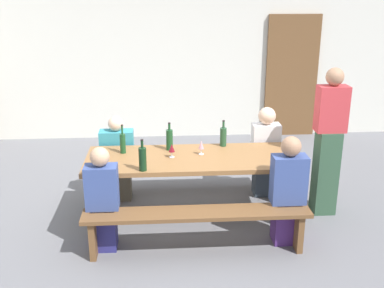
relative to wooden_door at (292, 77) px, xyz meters
The scene contains 17 objects.
ground_plane 3.76m from the wooden_door, 122.48° to the right, with size 24.00×24.00×0.00m, color slate.
back_wall 2.02m from the wooden_door, behind, with size 14.00×0.20×3.20m, color silver.
wooden_door is the anchor object (origin of this frame).
tasting_table 3.63m from the wooden_door, 122.48° to the right, with size 2.35×0.87×0.75m.
bench_near 4.31m from the wooden_door, 117.15° to the right, with size 2.25×0.30×0.45m.
bench_far 3.09m from the wooden_door, 130.00° to the right, with size 2.25×0.30×0.45m.
wine_bottle_0 4.21m from the wooden_door, 125.92° to the right, with size 0.08×0.08×0.34m.
wine_bottle_1 3.55m from the wooden_door, 127.96° to the right, with size 0.08×0.08×0.33m.
wine_bottle_2 3.95m from the wooden_door, 133.38° to the right, with size 0.06×0.06×0.33m.
wine_bottle_3 3.12m from the wooden_door, 119.79° to the right, with size 0.08×0.08×0.31m.
wine_glass_0 3.74m from the wooden_door, 125.37° to the right, with size 0.07×0.07×0.15m.
wine_glass_1 3.50m from the wooden_door, 121.62° to the right, with size 0.06×0.06×0.16m.
seated_guest_near_0 4.66m from the wooden_door, 128.33° to the right, with size 0.32×0.24×1.09m.
seated_guest_near_1 3.80m from the wooden_door, 105.41° to the right, with size 0.35×0.24×1.15m.
seated_guest_far_0 3.78m from the wooden_door, 138.88° to the right, with size 0.41×0.24×1.07m.
seated_guest_far_1 2.69m from the wooden_door, 111.70° to the right, with size 0.34×0.24×1.15m.
standing_host 3.03m from the wooden_door, 97.31° to the right, with size 0.33×0.24×1.72m.
Camera 1 is at (-0.33, -4.83, 2.56)m, focal length 43.58 mm.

